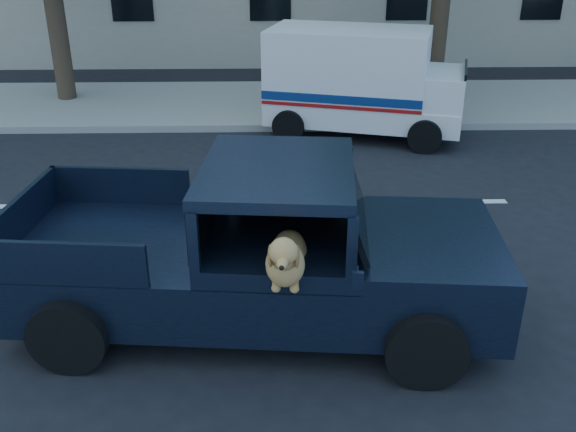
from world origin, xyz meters
name	(u,v)px	position (x,y,z in m)	size (l,w,h in m)	color
ground	(184,328)	(0.00, 0.00, 0.00)	(120.00, 120.00, 0.00)	black
far_sidewalk	(230,104)	(0.00, 9.20, 0.07)	(60.00, 4.00, 0.15)	gray
lane_stripes	(334,203)	(2.00, 3.40, 0.01)	(21.60, 0.14, 0.01)	silver
pickup_truck	(248,270)	(0.73, 0.18, 0.64)	(5.41, 2.92, 1.88)	black
mail_truck	(360,90)	(2.85, 7.05, 0.94)	(4.29, 2.89, 2.16)	silver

